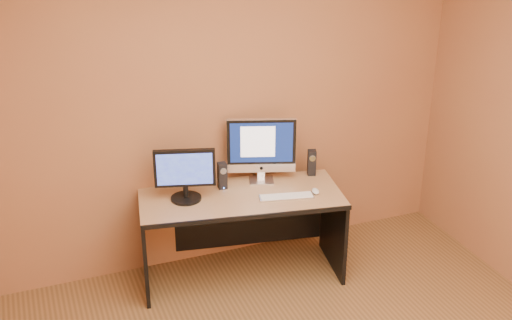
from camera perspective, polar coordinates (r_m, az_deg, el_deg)
name	(u,v)px	position (r m, az deg, el deg)	size (l,w,h in m)	color
walls	(336,227)	(3.19, 7.14, -5.89)	(4.00, 4.00, 2.60)	#95603C
desk	(241,236)	(4.97, -1.31, -6.76)	(1.51, 0.66, 0.70)	#AB7C55
imac	(262,150)	(4.93, 0.49, 0.86)	(0.54, 0.20, 0.52)	silver
second_monitor	(185,175)	(4.69, -6.33, -1.34)	(0.45, 0.23, 0.40)	black
speaker_left	(222,176)	(4.88, -3.02, -1.39)	(0.06, 0.07, 0.21)	black
speaker_right	(312,163)	(5.12, 4.98, -0.23)	(0.06, 0.07, 0.21)	black
keyboard	(287,196)	(4.78, 2.73, -3.26)	(0.41, 0.11, 0.02)	silver
mouse	(315,191)	(4.85, 5.31, -2.76)	(0.05, 0.10, 0.03)	silver
cable_a	(263,174)	(5.13, 0.61, -1.29)	(0.01, 0.01, 0.21)	black
cable_b	(254,175)	(5.12, -0.20, -1.37)	(0.01, 0.01, 0.17)	black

